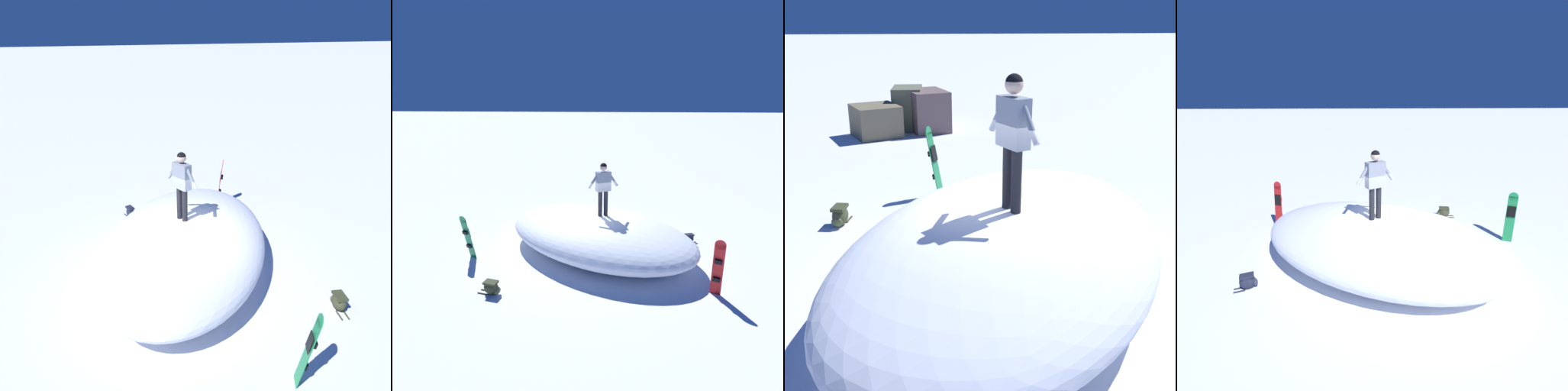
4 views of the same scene
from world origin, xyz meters
TOP-DOWN VIEW (x-y plane):
  - ground at (0.00, 0.00)m, footprint 240.00×240.00m
  - snow_mound at (-0.05, -0.51)m, footprint 6.96×8.00m
  - snowboarder_standing at (-0.03, -0.66)m, footprint 0.53×1.00m
  - snowboard_primary_upright at (-1.00, 3.70)m, footprint 0.39×0.38m
  - backpack_near at (-2.85, 2.21)m, footprint 0.36×0.67m
  - rock_outcrop at (-1.71, 10.54)m, footprint 3.51×3.20m

SIDE VIEW (x-z plane):
  - ground at x=0.00m, z-range 0.00..0.00m
  - backpack_near at x=-2.85m, z-range 0.01..0.40m
  - rock_outcrop at x=-1.71m, z-range -0.11..1.37m
  - snow_mound at x=-0.05m, z-range 0.00..1.33m
  - snowboard_primary_upright at x=-1.00m, z-range 0.03..1.60m
  - snowboarder_standing at x=-0.03m, z-range 1.53..3.32m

